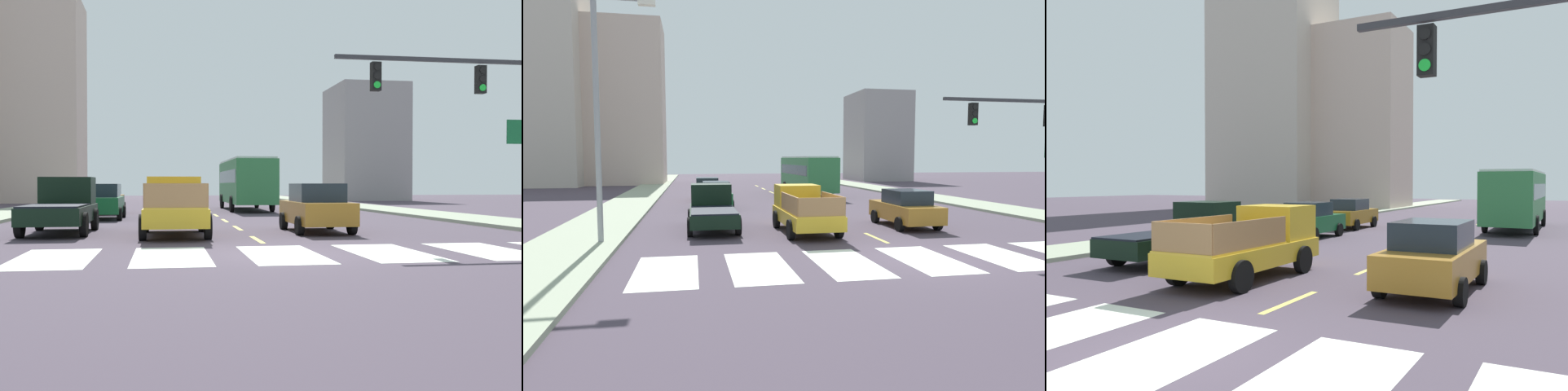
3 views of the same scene
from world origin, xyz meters
The scene contains 26 objects.
ground_plane centered at (0.00, 0.00, 0.00)m, with size 160.00×160.00×0.00m, color #443A46.
sidewalk_right centered at (11.41, 18.00, 0.07)m, with size 3.32×110.00×0.15m, color #949F85.
sidewalk_left centered at (-11.41, 18.00, 0.07)m, with size 3.32×110.00×0.15m, color #949F85.
crosswalk_stripe_0 centered at (-7.93, 0.00, 0.00)m, with size 1.77×3.99×0.01m, color silver.
crosswalk_stripe_1 centered at (-5.29, 0.00, 0.00)m, with size 1.77×3.99×0.01m, color silver.
crosswalk_stripe_2 centered at (-2.64, 0.00, 0.00)m, with size 1.77×3.99×0.01m, color silver.
crosswalk_stripe_3 centered at (0.00, 0.00, 0.00)m, with size 1.77×3.99×0.01m, color silver.
crosswalk_stripe_4 centered at (2.64, 0.00, 0.00)m, with size 1.77×3.99×0.01m, color silver.
lane_dash_0 centered at (0.00, 4.00, 0.00)m, with size 0.16×2.40×0.01m, color #D3C755.
lane_dash_1 centered at (0.00, 9.00, 0.00)m, with size 0.16×2.40×0.01m, color #D3C755.
lane_dash_2 centered at (0.00, 14.00, 0.00)m, with size 0.16×2.40×0.01m, color #D3C755.
lane_dash_3 centered at (0.00, 19.00, 0.00)m, with size 0.16×2.40×0.01m, color #D3C755.
lane_dash_4 centered at (0.00, 24.00, 0.00)m, with size 0.16×2.40×0.01m, color #D3C755.
lane_dash_5 centered at (0.00, 29.00, 0.00)m, with size 0.16×2.40×0.01m, color #D3C755.
lane_dash_6 centered at (0.00, 34.00, 0.00)m, with size 0.16×2.40×0.01m, color #D3C755.
lane_dash_7 centered at (0.00, 39.00, 0.00)m, with size 0.16×2.40×0.01m, color #D3C755.
pickup_stakebed centered at (-2.46, 6.24, 0.94)m, with size 2.18×5.20×1.96m.
pickup_dark centered at (-6.32, 7.79, 0.92)m, with size 2.18×5.20×1.96m.
city_bus centered at (2.53, 25.57, 1.95)m, with size 2.72×10.80×3.32m.
sedan_near_left centered at (-5.75, 15.99, 0.86)m, with size 2.02×4.40×1.72m.
sedan_mid centered at (-6.12, 21.87, 0.86)m, with size 2.02×4.40×1.72m.
sedan_near_right centered at (2.52, 6.64, 0.86)m, with size 2.02×4.40×1.72m.
streetlight_left centered at (-10.31, 4.39, 4.97)m, with size 2.20×0.28×9.00m.
tower_tall_centre centered at (-24.97, 44.04, 19.49)m, with size 11.59×10.14×38.99m, color beige.
block_mid_left centered at (-14.96, 45.90, 9.60)m, with size 8.92×7.78×19.19m, color beige.
block_mid_right centered at (18.85, 49.48, 6.16)m, with size 7.25×8.70×12.31m, color gray.
Camera 2 is at (-7.15, -13.17, 3.19)m, focal length 31.78 mm.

